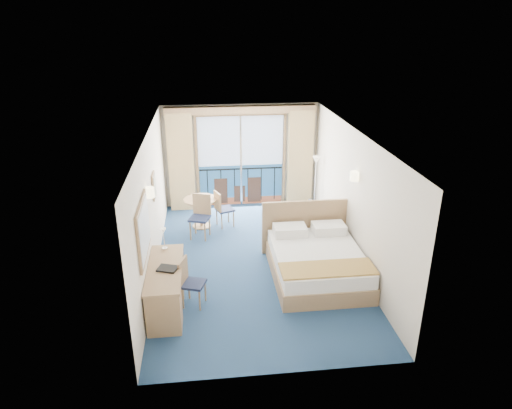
% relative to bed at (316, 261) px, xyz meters
% --- Properties ---
extents(floor, '(6.50, 6.50, 0.00)m').
position_rel_bed_xyz_m(floor, '(-1.13, 0.68, -0.33)').
color(floor, navy).
rests_on(floor, ground).
extents(room_walls, '(4.04, 6.54, 2.72)m').
position_rel_bed_xyz_m(room_walls, '(-1.13, 0.68, 1.45)').
color(room_walls, silver).
rests_on(room_walls, ground).
extents(balcony_door, '(2.36, 0.03, 2.52)m').
position_rel_bed_xyz_m(balcony_door, '(-1.13, 3.90, 0.81)').
color(balcony_door, navy).
rests_on(balcony_door, room_walls).
extents(curtain_left, '(0.65, 0.22, 2.55)m').
position_rel_bed_xyz_m(curtain_left, '(-2.68, 3.75, 0.95)').
color(curtain_left, tan).
rests_on(curtain_left, room_walls).
extents(curtain_right, '(0.65, 0.22, 2.55)m').
position_rel_bed_xyz_m(curtain_right, '(0.42, 3.75, 0.95)').
color(curtain_right, tan).
rests_on(curtain_right, room_walls).
extents(pelmet, '(3.80, 0.25, 0.18)m').
position_rel_bed_xyz_m(pelmet, '(-1.13, 3.78, 2.25)').
color(pelmet, tan).
rests_on(pelmet, room_walls).
extents(mirror, '(0.05, 1.25, 0.95)m').
position_rel_bed_xyz_m(mirror, '(-3.10, -0.82, 1.22)').
color(mirror, tan).
rests_on(mirror, room_walls).
extents(wall_print, '(0.04, 0.42, 0.52)m').
position_rel_bed_xyz_m(wall_print, '(-3.10, 1.13, 1.27)').
color(wall_print, tan).
rests_on(wall_print, room_walls).
extents(sconce_left, '(0.18, 0.18, 0.18)m').
position_rel_bed_xyz_m(sconce_left, '(-3.07, 0.08, 1.52)').
color(sconce_left, '#FFEEB2').
rests_on(sconce_left, room_walls).
extents(sconce_right, '(0.18, 0.18, 0.18)m').
position_rel_bed_xyz_m(sconce_right, '(0.81, 0.53, 1.52)').
color(sconce_right, '#FFEEB2').
rests_on(sconce_right, room_walls).
extents(bed, '(1.87, 2.22, 1.17)m').
position_rel_bed_xyz_m(bed, '(0.00, 0.00, 0.00)').
color(bed, tan).
rests_on(bed, ground).
extents(nightstand, '(0.39, 0.37, 0.50)m').
position_rel_bed_xyz_m(nightstand, '(0.66, 1.60, -0.08)').
color(nightstand, '#9F7654').
rests_on(nightstand, ground).
extents(phone, '(0.23, 0.21, 0.08)m').
position_rel_bed_xyz_m(phone, '(0.62, 1.58, 0.22)').
color(phone, beige).
rests_on(phone, nightstand).
extents(armchair, '(0.97, 0.98, 0.66)m').
position_rel_bed_xyz_m(armchair, '(0.27, 2.00, 0.00)').
color(armchair, '#495059').
rests_on(armchair, ground).
extents(floor_lamp, '(0.21, 0.21, 1.52)m').
position_rel_bed_xyz_m(floor_lamp, '(0.69, 3.07, 0.82)').
color(floor_lamp, silver).
rests_on(floor_lamp, ground).
extents(desk, '(0.58, 1.69, 0.79)m').
position_rel_bed_xyz_m(desk, '(-2.83, -1.19, 0.11)').
color(desk, tan).
rests_on(desk, ground).
extents(desk_chair, '(0.49, 0.48, 0.88)m').
position_rel_bed_xyz_m(desk_chair, '(-2.43, -0.69, 0.17)').
color(desk_chair, '#1F2848').
rests_on(desk_chair, ground).
extents(folder, '(0.38, 0.33, 0.03)m').
position_rel_bed_xyz_m(folder, '(-2.77, -0.81, 0.48)').
color(folder, black).
rests_on(folder, desk).
extents(desk_lamp, '(0.11, 0.11, 0.40)m').
position_rel_bed_xyz_m(desk_lamp, '(-2.86, -0.08, 0.76)').
color(desk_lamp, silver).
rests_on(desk_lamp, desk).
extents(round_table, '(0.80, 0.80, 0.72)m').
position_rel_bed_xyz_m(round_table, '(-2.21, 2.55, 0.22)').
color(round_table, tan).
rests_on(round_table, ground).
extents(table_chair_a, '(0.50, 0.50, 0.90)m').
position_rel_bed_xyz_m(table_chair_a, '(-1.71, 2.51, 0.18)').
color(table_chair_a, '#1F2848').
rests_on(table_chair_a, ground).
extents(table_chair_b, '(0.54, 0.55, 1.00)m').
position_rel_bed_xyz_m(table_chair_b, '(-2.22, 2.04, 0.23)').
color(table_chair_b, '#1F2848').
rests_on(table_chair_b, ground).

